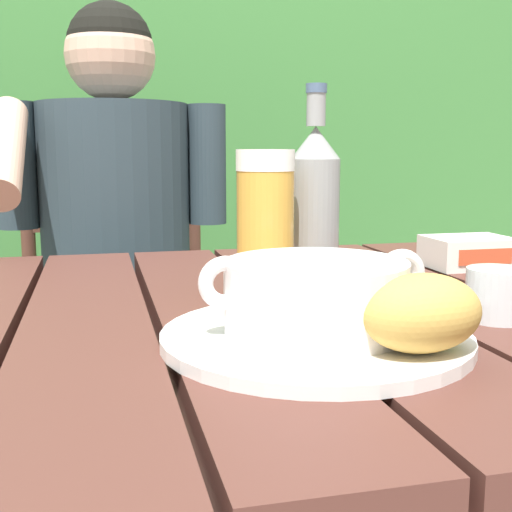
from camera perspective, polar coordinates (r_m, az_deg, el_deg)
The scene contains 12 objects.
dining_table at distance 0.80m, azimuth -3.58°, elevation -11.01°, with size 1.31×0.87×0.75m.
hedge_backdrop at distance 2.39m, azimuth -9.79°, elevation 12.29°, with size 4.08×0.93×2.38m.
chair_near_diner at distance 1.68m, azimuth -11.91°, elevation -7.07°, with size 0.46×0.41×0.95m.
person_eating at distance 1.43m, azimuth -12.10°, elevation 0.73°, with size 0.48×0.47×1.24m.
serving_plate at distance 0.63m, azimuth 5.17°, elevation -7.06°, with size 0.29×0.29×0.01m.
soup_bowl at distance 0.62m, azimuth 5.22°, elevation -3.35°, with size 0.22×0.17×0.08m.
bread_roll at distance 0.58m, azimuth 14.23°, elevation -4.80°, with size 0.13×0.12×0.07m.
beer_glass at distance 0.81m, azimuth 0.82°, elevation 2.86°, with size 0.07×0.07×0.18m.
beer_bottle at distance 0.88m, azimuth 5.14°, elevation 4.57°, with size 0.07×0.07×0.27m.
water_glass_small at distance 0.75m, azimuth 20.34°, elevation -3.15°, with size 0.07×0.07×0.06m.
butter_tub at distance 1.08m, azimuth 18.00°, elevation 0.33°, with size 0.13×0.10×0.05m.
table_knife at distance 0.80m, azimuth 13.98°, elevation -3.96°, with size 0.14×0.03×0.01m.
Camera 1 is at (-0.13, -0.74, 0.94)m, focal length 45.89 mm.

